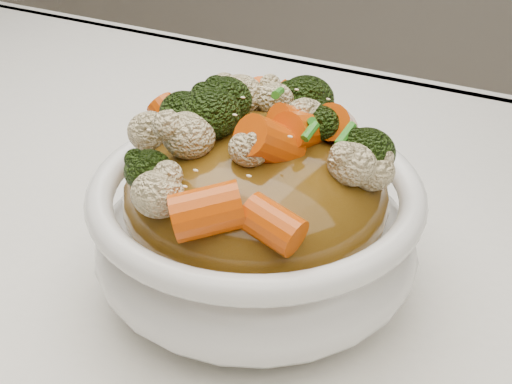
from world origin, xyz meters
The scene contains 8 objects.
tablecloth centered at (0.00, 0.00, 0.73)m, with size 1.20×0.80×0.04m, color white.
bowl centered at (-0.01, 0.03, 0.79)m, with size 0.20×0.20×0.08m, color white, non-canonical shape.
sauce_base centered at (-0.01, 0.03, 0.82)m, with size 0.16×0.16×0.09m, color #5A3B0F.
carrots centered at (-0.01, 0.03, 0.87)m, with size 0.16×0.16×0.05m, color #CF4906, non-canonical shape.
broccoli centered at (-0.01, 0.03, 0.87)m, with size 0.16×0.16×0.04m, color black, non-canonical shape.
cauliflower centered at (-0.01, 0.03, 0.87)m, with size 0.16×0.16×0.03m, color beige, non-canonical shape.
scallions centered at (-0.01, 0.03, 0.87)m, with size 0.12×0.12×0.02m, color #297A1C, non-canonical shape.
sesame_seeds centered at (-0.01, 0.03, 0.87)m, with size 0.14×0.14×0.01m, color beige, non-canonical shape.
Camera 1 is at (0.16, -0.29, 1.04)m, focal length 50.00 mm.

